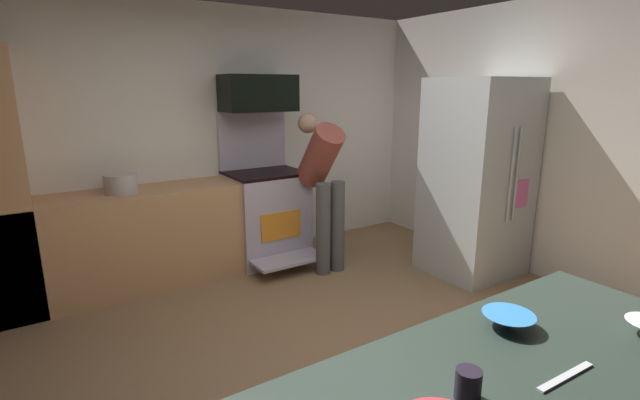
# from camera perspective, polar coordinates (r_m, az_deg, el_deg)

# --- Properties ---
(ground_plane) EXTENTS (5.20, 4.80, 0.02)m
(ground_plane) POSITION_cam_1_polar(r_m,az_deg,el_deg) (3.30, 2.06, -19.41)
(ground_plane) COLOR #8D6B49
(wall_back) EXTENTS (5.20, 0.12, 2.60)m
(wall_back) POSITION_cam_1_polar(r_m,az_deg,el_deg) (4.89, -13.88, 7.63)
(wall_back) COLOR silver
(wall_back) RESTS_ON ground
(wall_right) EXTENTS (0.12, 4.80, 2.60)m
(wall_right) POSITION_cam_1_polar(r_m,az_deg,el_deg) (4.73, 28.46, 6.16)
(wall_right) COLOR silver
(wall_right) RESTS_ON ground
(lower_cabinet_run) EXTENTS (2.40, 0.60, 0.90)m
(lower_cabinet_run) POSITION_cam_1_polar(r_m,az_deg,el_deg) (4.50, -22.58, -4.69)
(lower_cabinet_run) COLOR tan
(lower_cabinet_run) RESTS_ON ground
(oven_range) EXTENTS (0.76, 0.96, 1.56)m
(oven_range) POSITION_cam_1_polar(r_m,az_deg,el_deg) (4.87, -6.75, -1.52)
(oven_range) COLOR #BBB1C6
(oven_range) RESTS_ON ground
(microwave) EXTENTS (0.74, 0.38, 0.36)m
(microwave) POSITION_cam_1_polar(r_m,az_deg,el_deg) (4.78, -7.69, 13.07)
(microwave) COLOR black
(microwave) RESTS_ON oven_range
(refrigerator) EXTENTS (0.85, 0.79, 1.89)m
(refrigerator) POSITION_cam_1_polar(r_m,az_deg,el_deg) (4.66, 18.96, 2.55)
(refrigerator) COLOR #B6BEBF
(refrigerator) RESTS_ON ground
(person_cook) EXTENTS (0.31, 0.63, 1.55)m
(person_cook) POSITION_cam_1_polar(r_m,az_deg,el_deg) (4.49, 0.36, 2.60)
(person_cook) COLOR #535353
(person_cook) RESTS_ON ground
(mixing_bowl_prep) EXTENTS (0.20, 0.20, 0.05)m
(mixing_bowl_prep) POSITION_cam_1_polar(r_m,az_deg,el_deg) (1.97, 22.41, -13.70)
(mixing_bowl_prep) COLOR #2F76B9
(mixing_bowl_prep) RESTS_ON counter_island
(mug_coffee) EXTENTS (0.08, 0.08, 0.09)m
(mug_coffee) POSITION_cam_1_polar(r_m,az_deg,el_deg) (1.53, 17.98, -21.03)
(mug_coffee) COLOR black
(mug_coffee) RESTS_ON counter_island
(knife_chef) EXTENTS (0.27, 0.03, 0.01)m
(knife_chef) POSITION_cam_1_polar(r_m,az_deg,el_deg) (1.76, 28.31, -18.82)
(knife_chef) COLOR #B7BABF
(knife_chef) RESTS_ON counter_island
(stock_pot) EXTENTS (0.28, 0.28, 0.17)m
(stock_pot) POSITION_cam_1_polar(r_m,az_deg,el_deg) (4.36, -23.60, 1.92)
(stock_pot) COLOR #BDB7B8
(stock_pot) RESTS_ON lower_cabinet_run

